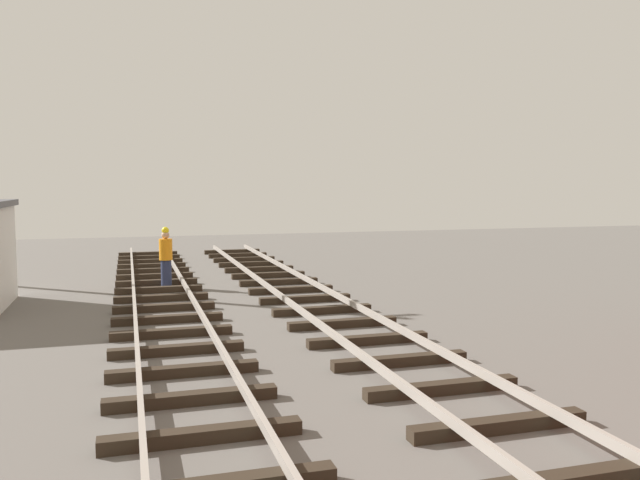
% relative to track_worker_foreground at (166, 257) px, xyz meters
% --- Properties ---
extents(track_worker_foreground, '(0.40, 0.40, 1.87)m').
position_rel_track_worker_foreground_xyz_m(track_worker_foreground, '(0.00, 0.00, 0.00)').
color(track_worker_foreground, '#262D4C').
rests_on(track_worker_foreground, ground).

